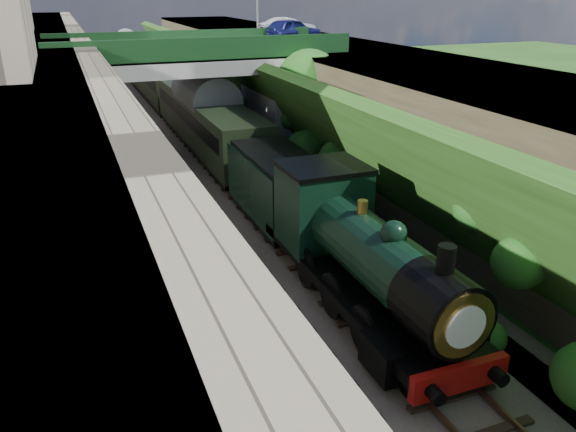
{
  "coord_description": "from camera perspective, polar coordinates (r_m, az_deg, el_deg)",
  "views": [
    {
      "loc": [
        -6.63,
        -8.15,
        9.59
      ],
      "look_at": [
        0.0,
        8.7,
        2.21
      ],
      "focal_mm": 35.0,
      "sensor_mm": 36.0,
      "label": 1
    }
  ],
  "objects": [
    {
      "name": "embankment_slope",
      "position": [
        31.1,
        0.93,
        9.27
      ],
      "size": [
        4.07,
        90.0,
        6.36
      ],
      "color": "#1E4714",
      "rests_on": "ground"
    },
    {
      "name": "tree",
      "position": [
        31.63,
        2.23,
        13.16
      ],
      "size": [
        3.6,
        3.8,
        6.6
      ],
      "color": "black",
      "rests_on": "ground"
    },
    {
      "name": "street_plateau_left",
      "position": [
        28.9,
        -25.91,
        7.79
      ],
      "size": [
        6.0,
        90.0,
        7.0
      ],
      "primitive_type": "cube",
      "color": "#262628",
      "rests_on": "ground"
    },
    {
      "name": "street_plateau_right",
      "position": [
        33.08,
        8.32,
        10.67
      ],
      "size": [
        8.0,
        90.0,
        6.25
      ],
      "primitive_type": "cube",
      "color": "#262628",
      "rests_on": "ground"
    },
    {
      "name": "car_blue",
      "position": [
        38.49,
        0.34,
        18.33
      ],
      "size": [
        4.81,
        3.38,
        1.52
      ],
      "primitive_type": "imported",
      "rotation": [
        0.0,
        0.0,
        1.97
      ],
      "color": "#121651",
      "rests_on": "street_plateau_right"
    },
    {
      "name": "trackbed",
      "position": [
        30.43,
        -7.83,
        3.79
      ],
      "size": [
        10.0,
        90.0,
        0.2
      ],
      "primitive_type": "cube",
      "color": "#473F38",
      "rests_on": "ground"
    },
    {
      "name": "track_left",
      "position": [
        30.02,
        -11.55,
        3.57
      ],
      "size": [
        2.5,
        90.0,
        0.2
      ],
      "color": "black",
      "rests_on": "trackbed"
    },
    {
      "name": "retaining_wall",
      "position": [
        28.82,
        -18.96,
        8.78
      ],
      "size": [
        1.0,
        90.0,
        7.0
      ],
      "primitive_type": "cube",
      "color": "#756B56",
      "rests_on": "ground"
    },
    {
      "name": "coach_middle",
      "position": [
        53.5,
        -13.21,
        13.5
      ],
      "size": [
        2.9,
        18.0,
        3.7
      ],
      "color": "black",
      "rests_on": "trackbed"
    },
    {
      "name": "track_right",
      "position": [
        30.67,
        -5.66,
        4.32
      ],
      "size": [
        2.5,
        90.0,
        0.2
      ],
      "color": "black",
      "rests_on": "trackbed"
    },
    {
      "name": "car_silver",
      "position": [
        43.55,
        -0.03,
        18.66
      ],
      "size": [
        4.09,
        1.45,
        1.34
      ],
      "primitive_type": "imported",
      "rotation": [
        0.0,
        0.0,
        1.56
      ],
      "color": "#B6B6BB",
      "rests_on": "street_plateau_right"
    },
    {
      "name": "road_bridge",
      "position": [
        33.48,
        -8.3,
        12.47
      ],
      "size": [
        16.0,
        6.4,
        7.25
      ],
      "color": "gray",
      "rests_on": "ground"
    },
    {
      "name": "locomotive",
      "position": [
        17.5,
        7.57,
        -4.14
      ],
      "size": [
        3.1,
        10.22,
        3.83
      ],
      "color": "black",
      "rests_on": "trackbed"
    },
    {
      "name": "tender",
      "position": [
        23.77,
        -0.96,
        2.57
      ],
      "size": [
        2.7,
        6.0,
        3.05
      ],
      "color": "black",
      "rests_on": "trackbed"
    },
    {
      "name": "coach_front",
      "position": [
        35.3,
        -8.27,
        9.61
      ],
      "size": [
        2.9,
        18.0,
        3.7
      ],
      "color": "black",
      "rests_on": "trackbed"
    },
    {
      "name": "coach_rear",
      "position": [
        72.01,
        -15.68,
        15.38
      ],
      "size": [
        2.9,
        18.0,
        3.7
      ],
      "color": "black",
      "rests_on": "trackbed"
    }
  ]
}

